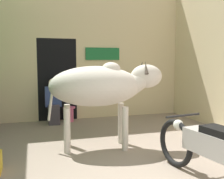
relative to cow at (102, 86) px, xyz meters
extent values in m
cube|color=beige|center=(0.30, 2.64, 1.87)|extent=(5.32, 0.18, 1.65)
cube|color=beige|center=(-1.70, 2.64, -0.04)|extent=(1.32, 0.18, 2.16)
cube|color=beige|center=(1.46, 2.64, -0.04)|extent=(2.98, 0.18, 2.16)
cube|color=black|center=(-0.53, 3.00, -0.04)|extent=(1.01, 0.90, 2.16)
cube|color=#196633|center=(0.70, 2.53, 0.66)|extent=(0.95, 0.03, 0.33)
ellipsoid|color=beige|center=(-0.11, 0.02, 0.00)|extent=(1.71, 0.97, 0.71)
ellipsoid|color=beige|center=(0.17, -0.02, 0.29)|extent=(0.38, 0.35, 0.26)
cylinder|color=beige|center=(0.62, -0.09, 0.06)|extent=(0.51, 0.40, 0.47)
ellipsoid|color=beige|center=(0.81, -0.12, 0.17)|extent=(0.62, 0.44, 0.43)
cylinder|color=beige|center=(-0.87, 0.13, -0.24)|extent=(0.15, 0.06, 0.69)
cylinder|color=beige|center=(0.41, 0.15, -0.73)|extent=(0.11, 0.11, 0.77)
cylinder|color=beige|center=(0.35, -0.26, -0.73)|extent=(0.11, 0.11, 0.77)
cylinder|color=beige|center=(-0.58, 0.29, -0.73)|extent=(0.11, 0.11, 0.77)
cylinder|color=beige|center=(-0.64, -0.12, -0.73)|extent=(0.11, 0.11, 0.77)
cone|color=#473D33|center=(0.78, 0.04, 0.33)|extent=(0.09, 0.17, 0.25)
cone|color=#473D33|center=(0.74, -0.26, 0.33)|extent=(0.09, 0.17, 0.25)
torus|color=black|center=(0.81, -1.16, -0.76)|extent=(0.18, 0.71, 0.70)
cube|color=#9E9993|center=(0.91, -1.83, -0.57)|extent=(0.39, 0.79, 0.28)
cylinder|color=black|center=(0.84, -1.30, -0.32)|extent=(0.58, 0.12, 0.03)
sphere|color=silver|center=(0.82, -1.21, -0.48)|extent=(0.15, 0.15, 0.15)
cube|color=#3D3842|center=(-0.68, 2.02, -0.92)|extent=(0.28, 0.14, 0.39)
cube|color=#3D3842|center=(-0.68, 2.11, -0.68)|extent=(0.28, 0.32, 0.11)
cube|color=navy|center=(-0.68, 2.18, -0.43)|extent=(0.40, 0.20, 0.50)
sphere|color=tan|center=(-0.68, 2.18, -0.08)|extent=(0.20, 0.20, 0.20)
cylinder|color=#DB6093|center=(-0.27, 2.28, -0.94)|extent=(0.22, 0.22, 0.35)
cylinder|color=#DB6093|center=(-0.27, 2.28, -0.74)|extent=(0.31, 0.31, 0.04)
camera|label=1|loc=(-1.18, -4.47, 0.42)|focal=42.00mm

